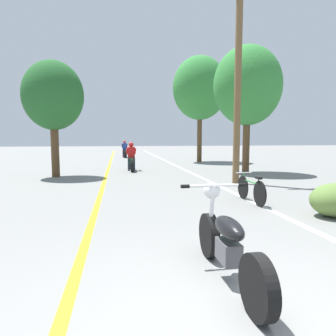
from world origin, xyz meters
TOP-DOWN VIEW (x-y plane):
  - lane_stripe_center at (-1.70, 13.03)m, footprint 0.14×48.00m
  - lane_stripe_edge at (2.19, 13.03)m, footprint 0.14×48.00m
  - utility_pole at (3.00, 8.09)m, footprint 1.10×0.24m
  - roadside_tree_right_near at (4.67, 11.01)m, footprint 3.12×2.80m
  - roadside_tree_right_far at (4.30, 17.71)m, footprint 3.67×3.30m
  - roadside_tree_left at (-3.76, 11.01)m, footprint 2.45×2.21m
  - motorcycle_foreground at (0.03, 1.09)m, footprint 0.87×2.04m
  - motorcycle_rider_lead at (-0.52, 12.95)m, footprint 0.50×2.08m
  - motorcycle_rider_far at (-0.62, 23.39)m, footprint 0.50×2.00m
  - bicycle_parked at (2.11, 4.93)m, footprint 0.44×1.59m

SIDE VIEW (x-z plane):
  - lane_stripe_center at x=-1.70m, z-range 0.00..0.01m
  - lane_stripe_edge at x=2.19m, z-range 0.00..0.01m
  - bicycle_parked at x=2.11m, z-range -0.02..0.70m
  - motorcycle_foreground at x=0.03m, z-range -0.08..0.96m
  - motorcycle_rider_far at x=-0.62m, z-range -0.18..1.24m
  - motorcycle_rider_lead at x=-0.52m, z-range -0.17..1.25m
  - roadside_tree_left at x=-3.76m, z-range 0.94..5.72m
  - utility_pole at x=3.00m, z-range 0.09..7.23m
  - roadside_tree_right_near at x=4.67m, z-range 1.08..6.87m
  - roadside_tree_right_far at x=4.30m, z-range 1.40..8.47m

